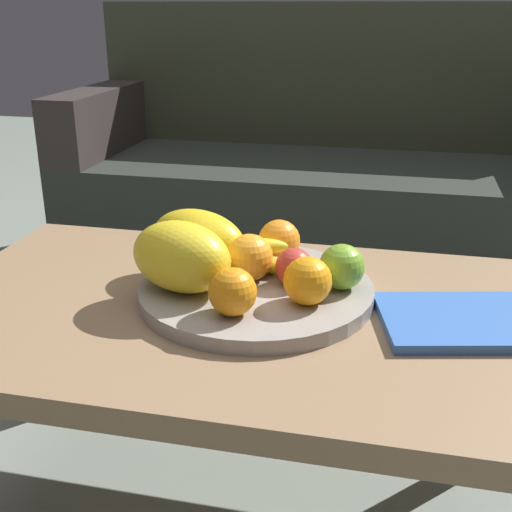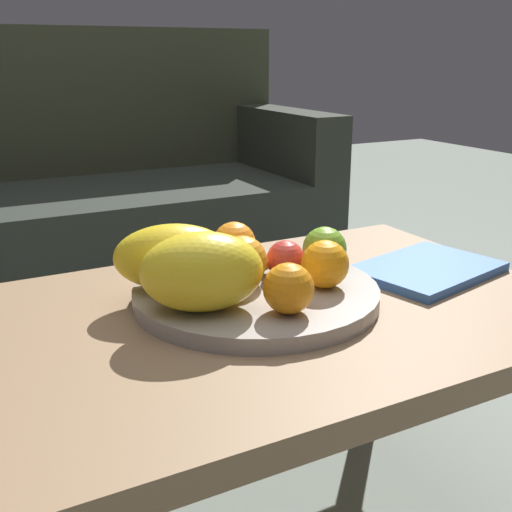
% 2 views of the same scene
% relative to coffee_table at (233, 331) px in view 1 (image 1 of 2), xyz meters
% --- Properties ---
extents(coffee_table, '(1.03, 0.62, 0.44)m').
position_rel_coffee_table_xyz_m(coffee_table, '(0.00, 0.00, 0.00)').
color(coffee_table, '#8E6F4E').
rests_on(coffee_table, ground_plane).
extents(couch, '(1.70, 0.70, 0.90)m').
position_rel_coffee_table_xyz_m(couch, '(-0.01, 1.29, -0.08)').
color(couch, '#282D27').
rests_on(couch, ground_plane).
extents(fruit_bowl, '(0.39, 0.39, 0.03)m').
position_rel_coffee_table_xyz_m(fruit_bowl, '(0.03, 0.03, 0.06)').
color(fruit_bowl, '#9C958E').
rests_on(fruit_bowl, coffee_table).
extents(melon_large_front, '(0.20, 0.17, 0.11)m').
position_rel_coffee_table_xyz_m(melon_large_front, '(-0.08, -0.01, 0.13)').
color(melon_large_front, yellow).
rests_on(melon_large_front, fruit_bowl).
extents(melon_smaller_beside, '(0.21, 0.16, 0.10)m').
position_rel_coffee_table_xyz_m(melon_smaller_beside, '(-0.09, 0.09, 0.13)').
color(melon_smaller_beside, yellow).
rests_on(melon_smaller_beside, fruit_bowl).
extents(orange_front, '(0.08, 0.08, 0.08)m').
position_rel_coffee_table_xyz_m(orange_front, '(0.02, 0.05, 0.11)').
color(orange_front, orange).
rests_on(orange_front, fruit_bowl).
extents(orange_left, '(0.08, 0.08, 0.08)m').
position_rel_coffee_table_xyz_m(orange_left, '(0.12, -0.02, 0.11)').
color(orange_left, orange).
rests_on(orange_left, fruit_bowl).
extents(orange_right, '(0.07, 0.07, 0.07)m').
position_rel_coffee_table_xyz_m(orange_right, '(0.02, -0.08, 0.11)').
color(orange_right, orange).
rests_on(orange_right, fruit_bowl).
extents(orange_back, '(0.08, 0.08, 0.08)m').
position_rel_coffee_table_xyz_m(orange_back, '(0.05, 0.15, 0.11)').
color(orange_back, orange).
rests_on(orange_back, fruit_bowl).
extents(apple_front, '(0.06, 0.06, 0.06)m').
position_rel_coffee_table_xyz_m(apple_front, '(0.09, 0.05, 0.11)').
color(apple_front, red).
rests_on(apple_front, fruit_bowl).
extents(apple_left, '(0.07, 0.07, 0.07)m').
position_rel_coffee_table_xyz_m(apple_left, '(0.17, 0.05, 0.11)').
color(apple_left, '#73AA2A').
rests_on(apple_left, fruit_bowl).
extents(banana_bunch, '(0.17, 0.11, 0.06)m').
position_rel_coffee_table_xyz_m(banana_bunch, '(0.01, 0.09, 0.10)').
color(banana_bunch, yellow).
rests_on(banana_bunch, fruit_bowl).
extents(magazine, '(0.28, 0.23, 0.02)m').
position_rel_coffee_table_xyz_m(magazine, '(0.36, 0.01, 0.06)').
color(magazine, '#3667BD').
rests_on(magazine, coffee_table).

